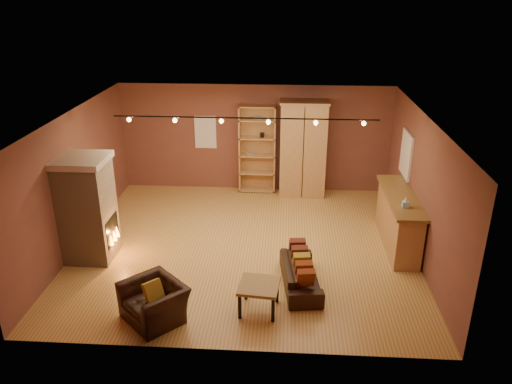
# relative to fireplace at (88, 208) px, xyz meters

# --- Properties ---
(floor) EXTENTS (7.00, 7.00, 0.00)m
(floor) POSITION_rel_fireplace_xyz_m (3.04, 0.60, -1.06)
(floor) COLOR #AB7F3C
(floor) RESTS_ON ground
(ceiling) EXTENTS (7.00, 7.00, 0.00)m
(ceiling) POSITION_rel_fireplace_xyz_m (3.04, 0.60, 1.74)
(ceiling) COLOR brown
(ceiling) RESTS_ON back_wall
(back_wall) EXTENTS (7.00, 0.02, 2.80)m
(back_wall) POSITION_rel_fireplace_xyz_m (3.04, 3.85, 0.34)
(back_wall) COLOR brown
(back_wall) RESTS_ON floor
(left_wall) EXTENTS (0.02, 6.50, 2.80)m
(left_wall) POSITION_rel_fireplace_xyz_m (-0.46, 0.60, 0.34)
(left_wall) COLOR brown
(left_wall) RESTS_ON floor
(right_wall) EXTENTS (0.02, 6.50, 2.80)m
(right_wall) POSITION_rel_fireplace_xyz_m (6.54, 0.60, 0.34)
(right_wall) COLOR brown
(right_wall) RESTS_ON floor
(fireplace) EXTENTS (1.01, 0.98, 2.12)m
(fireplace) POSITION_rel_fireplace_xyz_m (0.00, 0.00, 0.00)
(fireplace) COLOR tan
(fireplace) RESTS_ON floor
(back_window) EXTENTS (0.56, 0.04, 0.86)m
(back_window) POSITION_rel_fireplace_xyz_m (1.74, 3.83, 0.49)
(back_window) COLOR white
(back_window) RESTS_ON back_wall
(bookcase) EXTENTS (0.95, 0.37, 2.31)m
(bookcase) POSITION_rel_fireplace_xyz_m (3.11, 3.73, 0.12)
(bookcase) COLOR tan
(bookcase) RESTS_ON floor
(armoire) EXTENTS (1.22, 0.69, 2.48)m
(armoire) POSITION_rel_fireplace_xyz_m (4.29, 3.53, 0.18)
(armoire) COLOR tan
(armoire) RESTS_ON floor
(bar_counter) EXTENTS (0.63, 2.36, 1.13)m
(bar_counter) POSITION_rel_fireplace_xyz_m (6.24, 0.89, -0.49)
(bar_counter) COLOR tan
(bar_counter) RESTS_ON floor
(tissue_box) EXTENTS (0.12, 0.12, 0.21)m
(tissue_box) POSITION_rel_fireplace_xyz_m (6.19, 0.30, 0.16)
(tissue_box) COLOR #90C4E6
(tissue_box) RESTS_ON bar_counter
(right_window) EXTENTS (0.05, 0.90, 1.00)m
(right_window) POSITION_rel_fireplace_xyz_m (6.51, 2.00, 0.59)
(right_window) COLOR white
(right_window) RESTS_ON right_wall
(loveseat) EXTENTS (0.64, 1.61, 0.69)m
(loveseat) POSITION_rel_fireplace_xyz_m (4.18, -0.82, -0.73)
(loveseat) COLOR black
(loveseat) RESTS_ON floor
(armchair) EXTENTS (1.15, 1.14, 0.86)m
(armchair) POSITION_rel_fireplace_xyz_m (1.77, -1.95, -0.63)
(armchair) COLOR black
(armchair) RESTS_ON floor
(coffee_table) EXTENTS (0.73, 0.73, 0.50)m
(coffee_table) POSITION_rel_fireplace_xyz_m (3.47, -1.60, -0.63)
(coffee_table) COLOR olive
(coffee_table) RESTS_ON floor
(track_rail) EXTENTS (5.20, 0.09, 0.13)m
(track_rail) POSITION_rel_fireplace_xyz_m (3.04, 0.80, 1.63)
(track_rail) COLOR black
(track_rail) RESTS_ON ceiling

